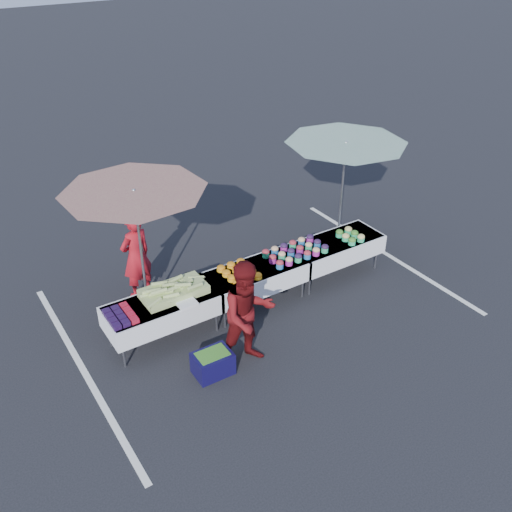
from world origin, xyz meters
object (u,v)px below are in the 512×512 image
table_right (335,248)px  storage_bin (213,363)px  umbrella_left (135,202)px  vendor (136,256)px  table_left (162,310)px  customer (248,315)px  umbrella_right (345,152)px  table_center (256,276)px

table_right → storage_bin: 3.55m
umbrella_left → vendor: bearing=79.4°
table_left → customer: 1.53m
table_right → storage_bin: bearing=-160.8°
table_right → umbrella_left: umbrella_left is taller
customer → umbrella_right: umbrella_right is taller
umbrella_right → storage_bin: 4.80m
umbrella_left → storage_bin: umbrella_left is taller
vendor → table_left: bearing=69.3°
table_center → umbrella_left: size_ratio=0.63×
vendor → umbrella_left: size_ratio=0.56×
table_left → table_center: 1.80m
table_left → vendor: vendor is taller
table_left → storage_bin: size_ratio=3.15×
table_right → umbrella_right: (0.65, 0.66, 1.58)m
umbrella_left → umbrella_right: 4.20m
vendor → storage_bin: vendor is taller
table_left → umbrella_left: umbrella_left is taller
table_left → umbrella_right: umbrella_right is taller
table_center → umbrella_left: (-1.75, 0.80, 1.59)m
customer → umbrella_right: 4.06m
vendor → storage_bin: 2.64m
storage_bin → vendor: bearing=93.4°
customer → umbrella_left: size_ratio=0.61×
vendor → umbrella_right: (4.08, -0.74, 1.34)m
table_left → customer: (0.87, -1.21, 0.32)m
customer → storage_bin: (-0.61, 0.06, -0.70)m
table_center → storage_bin: bearing=-143.0°
umbrella_left → umbrella_right: umbrella_left is taller
vendor → umbrella_left: (-0.11, -0.60, 1.35)m
table_center → customer: customer is taller
table_right → storage_bin: (-3.34, -1.16, -0.39)m
table_right → storage_bin: size_ratio=3.15×
customer → umbrella_left: bearing=118.7°
customer → storage_bin: size_ratio=3.05×
table_center → customer: 1.56m
table_right → umbrella_left: 3.97m
table_center → table_right: (1.80, 0.00, 0.00)m
table_center → storage_bin: (-1.54, -1.16, -0.39)m
table_center → umbrella_right: umbrella_right is taller
customer → umbrella_left: 2.52m
umbrella_left → customer: bearing=-67.9°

